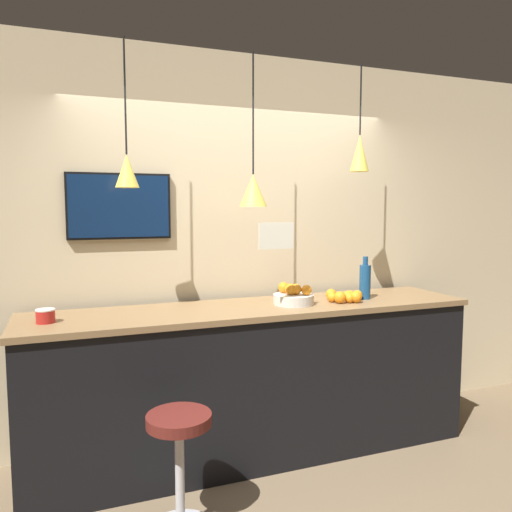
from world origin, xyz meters
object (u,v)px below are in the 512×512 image
Objects in this scene: bar_stool at (180,456)px; spread_jar at (45,316)px; mounted_tv at (119,206)px; fruit_bowl at (293,297)px; juice_bottle at (365,281)px.

spread_jar is at bearing 134.61° from bar_stool.
mounted_tv reaches higher than bar_stool.
mounted_tv is at bearing 98.84° from bar_stool.
fruit_bowl is 0.60m from juice_bottle.
mounted_tv is (-1.14, 0.43, 0.64)m from fruit_bowl.
fruit_bowl is 0.41× the size of mounted_tv.
spread_jar reaches higher than bar_stool.
juice_bottle is 2.21m from spread_jar.
spread_jar is at bearing 180.00° from fruit_bowl.
fruit_bowl is at bearing -0.00° from spread_jar.
spread_jar is at bearing -138.55° from mounted_tv.
juice_bottle is at bearing 23.04° from bar_stool.
bar_stool is 1.72m from mounted_tv.
juice_bottle is 0.45× the size of mounted_tv.
juice_bottle is (1.56, 0.66, 0.76)m from bar_stool.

